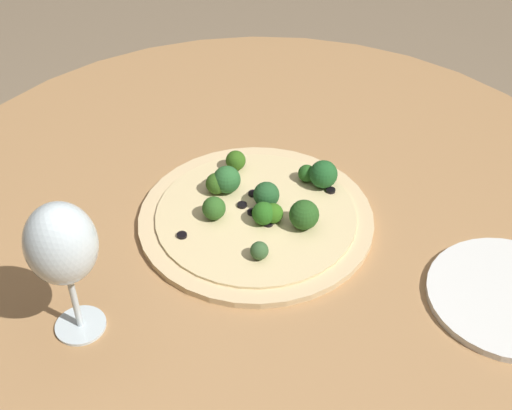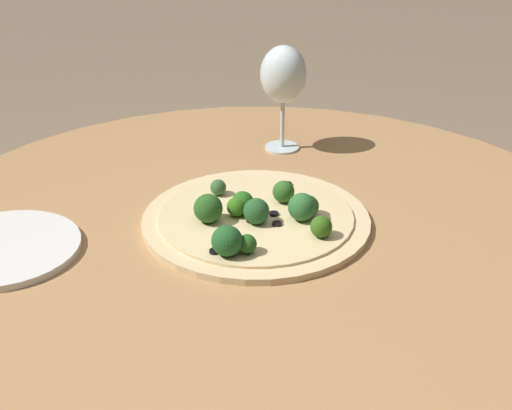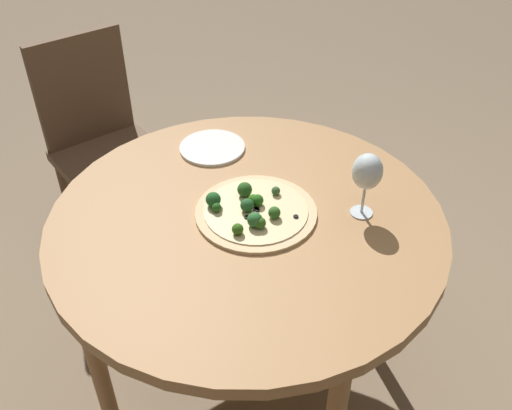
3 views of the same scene
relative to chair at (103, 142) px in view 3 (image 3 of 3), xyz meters
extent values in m
plane|color=#847056|center=(-0.56, -0.80, -0.50)|extent=(12.00, 12.00, 0.00)
cylinder|color=#A87A4C|center=(-0.56, -0.80, 0.23)|extent=(1.09, 1.09, 0.04)
cylinder|color=#A87A4C|center=(-0.22, -1.13, -0.15)|extent=(0.05, 0.05, 0.71)
cylinder|color=#A87A4C|center=(-0.90, -0.46, -0.15)|extent=(0.05, 0.05, 0.71)
cylinder|color=#A87A4C|center=(-0.22, -0.46, -0.15)|extent=(0.05, 0.05, 0.71)
cube|color=brown|center=(-0.04, -0.06, -0.05)|extent=(0.56, 0.56, 0.04)
cube|color=brown|center=(0.07, 0.10, 0.19)|extent=(0.33, 0.24, 0.45)
cylinder|color=brown|center=(-0.28, -0.10, -0.29)|extent=(0.04, 0.04, 0.43)
cylinder|color=brown|center=(0.00, -0.29, -0.29)|extent=(0.04, 0.04, 0.43)
cylinder|color=brown|center=(-0.08, 0.18, -0.29)|extent=(0.04, 0.04, 0.43)
cylinder|color=brown|center=(0.20, -0.01, -0.29)|extent=(0.04, 0.04, 0.43)
cylinder|color=#DBBC89|center=(-0.54, -0.82, 0.25)|extent=(0.33, 0.33, 0.01)
cylinder|color=beige|center=(-0.54, -0.82, 0.26)|extent=(0.29, 0.29, 0.00)
sphere|color=#22551C|center=(-0.58, -0.72, 0.28)|extent=(0.03, 0.03, 0.03)
sphere|color=#26601A|center=(-0.52, -0.82, 0.28)|extent=(0.03, 0.03, 0.03)
sphere|color=#35592F|center=(-0.46, -0.85, 0.27)|extent=(0.02, 0.02, 0.02)
sphere|color=#2B652E|center=(-0.61, -0.84, 0.28)|extent=(0.04, 0.04, 0.04)
sphere|color=#27541E|center=(-0.49, -0.77, 0.28)|extent=(0.04, 0.04, 0.04)
sphere|color=#1F5625|center=(-0.56, -0.70, 0.28)|extent=(0.04, 0.04, 0.04)
sphere|color=#2E5D21|center=(-0.56, -0.87, 0.28)|extent=(0.03, 0.03, 0.03)
sphere|color=#315D17|center=(-0.65, -0.80, 0.28)|extent=(0.03, 0.03, 0.03)
sphere|color=#316617|center=(-0.52, -0.80, 0.28)|extent=(0.03, 0.03, 0.03)
sphere|color=#235428|center=(-0.55, -0.79, 0.28)|extent=(0.04, 0.04, 0.04)
sphere|color=#315A1A|center=(-0.61, -0.85, 0.28)|extent=(0.03, 0.03, 0.03)
cylinder|color=black|center=(-0.54, -0.82, 0.26)|extent=(0.01, 0.01, 0.00)
cylinder|color=black|center=(-0.56, -0.83, 0.26)|extent=(0.01, 0.01, 0.00)
cylinder|color=black|center=(-0.54, -0.70, 0.26)|extent=(0.01, 0.01, 0.00)
cylinder|color=black|center=(-0.54, -0.93, 0.26)|extent=(0.01, 0.01, 0.00)
cylinder|color=black|center=(-0.51, -0.81, 0.26)|extent=(0.01, 0.01, 0.00)
cylinder|color=black|center=(-0.54, -0.82, 0.26)|extent=(0.01, 0.01, 0.00)
cylinder|color=black|center=(-0.54, -0.82, 0.26)|extent=(0.01, 0.01, 0.00)
cylinder|color=black|center=(-0.58, -0.80, 0.26)|extent=(0.01, 0.01, 0.00)
cylinder|color=black|center=(-0.54, -0.80, 0.26)|extent=(0.01, 0.01, 0.00)
cylinder|color=silver|center=(-0.45, -1.09, 0.25)|extent=(0.06, 0.06, 0.00)
cylinder|color=silver|center=(-0.45, -1.09, 0.29)|extent=(0.01, 0.01, 0.08)
ellipsoid|color=silver|center=(-0.45, -1.09, 0.39)|extent=(0.08, 0.08, 0.10)
cylinder|color=silver|center=(-0.27, -0.59, 0.25)|extent=(0.21, 0.21, 0.01)
camera|label=1|loc=(0.15, -1.13, 0.92)|focal=50.00mm
camera|label=2|loc=(-0.96, 0.00, 0.75)|focal=50.00mm
camera|label=3|loc=(-1.70, -1.18, 1.24)|focal=40.00mm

